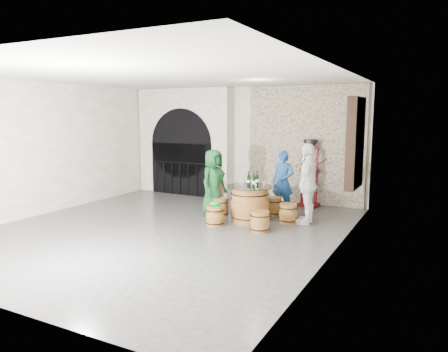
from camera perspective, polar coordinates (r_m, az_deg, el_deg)
The scene contains 30 objects.
ground at distance 9.16m, azimuth -7.76°, elevation -7.14°, with size 8.00×8.00×0.00m, color #2D2D30.
wall_back at distance 12.34m, azimuth 2.89°, elevation 4.46°, with size 8.00×8.00×0.00m, color silver.
wall_left at distance 11.26m, azimuth -22.66°, elevation 3.46°, with size 8.00×8.00×0.00m, color silver.
wall_right at distance 7.42m, azimuth 14.66°, elevation 1.63°, with size 8.00×8.00×0.00m, color silver.
ceiling at distance 8.86m, azimuth -8.18°, elevation 13.23°, with size 8.00×8.00×0.00m, color beige.
stone_facing_panel at distance 11.65m, azimuth 10.86°, elevation 4.09°, with size 3.20×0.12×3.18m, color #AEA28A.
arched_opening at distance 13.02m, azimuth -5.24°, elevation 4.56°, with size 3.10×0.60×3.19m.
shuttered_window at distance 9.77m, azimuth 17.19°, elevation 4.26°, with size 0.23×1.10×2.00m.
barrel_table at distance 9.67m, azimuth 3.49°, elevation -3.77°, with size 1.07×1.07×0.82m.
barrel_stool_left at distance 10.22m, azimuth -0.52°, elevation -4.19°, with size 0.42×0.42×0.44m.
barrel_stool_far at distance 10.36m, azimuth 6.66°, elevation -4.07°, with size 0.42×0.42×0.44m.
barrel_stool_right at distance 9.68m, azimuth 8.61°, elevation -4.98°, with size 0.42×0.42×0.44m.
barrel_stool_near_right at distance 8.90m, azimuth 4.86°, elevation -6.10°, with size 0.42×0.42×0.44m.
barrel_stool_near_left at distance 9.35m, azimuth -1.24°, elevation -5.37°, with size 0.42×0.42×0.44m.
green_cap at distance 9.29m, azimuth -1.23°, elevation -3.76°, with size 0.26×0.22×0.12m.
person_green at distance 10.24m, azimuth -1.43°, elevation -0.86°, with size 0.78×0.51×1.59m, color #12401E.
person_blue at distance 10.54m, azimuth 7.93°, elevation -0.79°, with size 0.56×0.37×1.55m, color navy.
person_white at distance 9.57m, azimuth 11.20°, elevation -1.02°, with size 1.06×0.44×1.81m, color white.
wine_bottle_left at distance 9.63m, azimuth 3.32°, elevation -0.53°, with size 0.08×0.08×0.32m.
wine_bottle_center at distance 9.49m, azimuth 4.05°, elevation -0.66°, with size 0.08×0.08×0.32m.
wine_bottle_right at distance 9.72m, azimuth 4.46°, elevation -0.45°, with size 0.08×0.08×0.32m.
tasting_glass_a at distance 9.64m, azimuth 2.55°, elevation -1.01°, with size 0.05×0.05×0.10m, color #BC6224, non-canonical shape.
tasting_glass_b at distance 9.59m, azimuth 5.36°, elevation -1.08°, with size 0.05×0.05×0.10m, color #BC6224, non-canonical shape.
tasting_glass_c at distance 9.83m, azimuth 3.84°, elevation -0.83°, with size 0.05×0.05×0.10m, color #BC6224, non-canonical shape.
tasting_glass_d at distance 9.79m, azimuth 5.51°, elevation -0.89°, with size 0.05×0.05×0.10m, color #BC6224, non-canonical shape.
tasting_glass_e at distance 9.31m, azimuth 4.28°, elevation -1.35°, with size 0.05×0.05×0.10m, color #BC6224, non-canonical shape.
tasting_glass_f at distance 9.83m, azimuth 2.26°, elevation -0.82°, with size 0.05×0.05×0.10m, color #BC6224, non-canonical shape.
side_barrel at distance 12.09m, azimuth -1.44°, elevation -1.75°, with size 0.47×0.47×0.63m.
corking_press at distance 11.32m, azimuth 11.45°, elevation 1.08°, with size 0.74×0.44×1.78m.
control_box at distance 11.52m, azimuth 11.91°, elevation 2.77°, with size 0.18×0.10×0.22m, color silver.
Camera 1 is at (5.13, -7.19, 2.43)m, focal length 34.00 mm.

